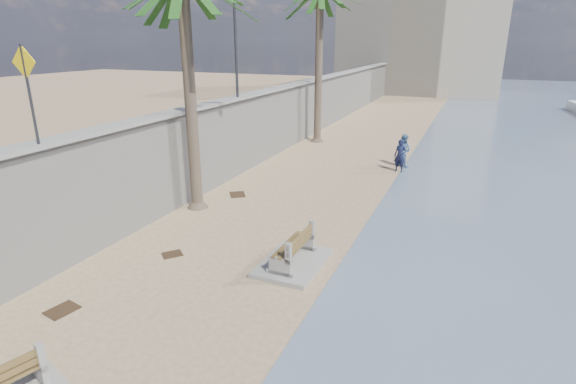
# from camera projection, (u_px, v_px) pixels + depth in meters

# --- Properties ---
(ground_plane) EXTENTS (140.00, 140.00, 0.00)m
(ground_plane) POSITION_uv_depth(u_px,v_px,m) (180.00, 350.00, 9.31)
(ground_plane) COLOR tan
(seawall) EXTENTS (0.45, 70.00, 3.50)m
(seawall) POSITION_uv_depth(u_px,v_px,m) (299.00, 113.00, 28.11)
(seawall) COLOR gray
(seawall) RESTS_ON ground_plane
(wall_cap) EXTENTS (0.80, 70.00, 0.12)m
(wall_cap) POSITION_uv_depth(u_px,v_px,m) (299.00, 83.00, 27.52)
(wall_cap) COLOR gray
(wall_cap) RESTS_ON seawall
(end_building) EXTENTS (18.00, 12.00, 14.00)m
(end_building) POSITION_uv_depth(u_px,v_px,m) (423.00, 31.00, 53.16)
(end_building) COLOR #B7AA93
(end_building) RESTS_ON ground_plane
(bench_far) EXTENTS (1.65, 2.39, 0.99)m
(bench_far) POSITION_uv_depth(u_px,v_px,m) (293.00, 251.00, 12.69)
(bench_far) COLOR gray
(bench_far) RESTS_ON ground_plane
(pedestrian_sign) EXTENTS (0.78, 0.07, 2.40)m
(pedestrian_sign) POSITION_uv_depth(u_px,v_px,m) (27.00, 81.00, 10.79)
(pedestrian_sign) COLOR #2D2D33
(pedestrian_sign) RESTS_ON wall_cap
(streetlight) EXTENTS (0.28, 0.28, 5.12)m
(streetlight) POSITION_uv_depth(u_px,v_px,m) (235.00, 26.00, 19.51)
(streetlight) COLOR #2D2D33
(streetlight) RESTS_ON wall_cap
(person_a) EXTENTS (0.74, 0.57, 1.83)m
(person_a) POSITION_uv_depth(u_px,v_px,m) (400.00, 153.00, 21.53)
(person_a) COLOR #131734
(person_a) RESTS_ON ground_plane
(person_b) EXTENTS (1.09, 0.98, 1.84)m
(person_b) POSITION_uv_depth(u_px,v_px,m) (403.00, 149.00, 22.46)
(person_b) COLOR #4C729E
(person_b) RESTS_ON ground_plane
(debris_b) EXTENTS (0.67, 0.78, 0.03)m
(debris_b) POSITION_uv_depth(u_px,v_px,m) (62.00, 310.00, 10.66)
(debris_b) COLOR #382616
(debris_b) RESTS_ON ground_plane
(debris_c) EXTENTS (0.91, 0.95, 0.03)m
(debris_c) POSITION_uv_depth(u_px,v_px,m) (237.00, 194.00, 18.59)
(debris_c) COLOR #382616
(debris_c) RESTS_ON ground_plane
(debris_d) EXTENTS (0.71, 0.72, 0.03)m
(debris_d) POSITION_uv_depth(u_px,v_px,m) (172.00, 254.00, 13.43)
(debris_d) COLOR #382616
(debris_d) RESTS_ON ground_plane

